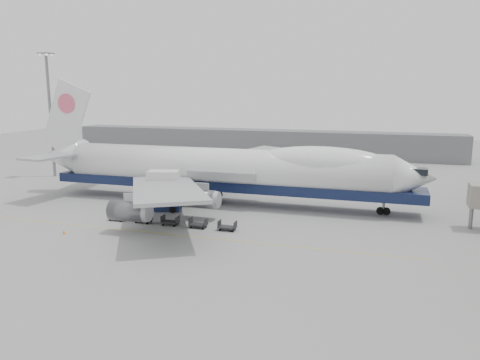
% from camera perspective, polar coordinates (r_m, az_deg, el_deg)
% --- Properties ---
extents(ground, '(260.00, 260.00, 0.00)m').
position_cam_1_polar(ground, '(65.22, -5.65, -5.15)').
color(ground, gray).
rests_on(ground, ground).
extents(apron_line, '(60.00, 0.15, 0.01)m').
position_cam_1_polar(apron_line, '(59.98, -7.88, -6.63)').
color(apron_line, gold).
rests_on(apron_line, ground).
extents(hangar, '(110.00, 8.00, 7.00)m').
position_cam_1_polar(hangar, '(133.06, 2.09, 4.65)').
color(hangar, slate).
rests_on(hangar, ground).
extents(floodlight_mast, '(2.40, 2.40, 25.43)m').
position_cam_1_polar(floodlight_mast, '(105.45, -22.16, 8.09)').
color(floodlight_mast, slate).
rests_on(floodlight_mast, ground).
extents(airliner, '(67.00, 55.30, 19.98)m').
position_cam_1_polar(airliner, '(74.70, -1.70, 1.38)').
color(airliner, white).
rests_on(airliner, ground).
extents(catering_truck, '(5.39, 4.26, 6.09)m').
position_cam_1_polar(catering_truck, '(71.41, -9.27, -0.98)').
color(catering_truck, '#19234B').
rests_on(catering_truck, ground).
extents(traffic_cone, '(0.37, 0.37, 0.55)m').
position_cam_1_polar(traffic_cone, '(63.72, -20.68, -5.96)').
color(traffic_cone, orange).
rests_on(traffic_cone, ground).
extents(dolly_0, '(2.30, 1.35, 1.30)m').
position_cam_1_polar(dolly_0, '(67.92, -14.71, -4.35)').
color(dolly_0, '#2D2D30').
rests_on(dolly_0, ground).
extents(dolly_1, '(2.30, 1.35, 1.30)m').
position_cam_1_polar(dolly_1, '(65.90, -11.69, -4.68)').
color(dolly_1, '#2D2D30').
rests_on(dolly_1, ground).
extents(dolly_2, '(2.30, 1.35, 1.30)m').
position_cam_1_polar(dolly_2, '(64.07, -8.49, -5.02)').
color(dolly_2, '#2D2D30').
rests_on(dolly_2, ground).
extents(dolly_3, '(2.30, 1.35, 1.30)m').
position_cam_1_polar(dolly_3, '(62.46, -5.11, -5.36)').
color(dolly_3, '#2D2D30').
rests_on(dolly_3, ground).
extents(dolly_4, '(2.30, 1.35, 1.30)m').
position_cam_1_polar(dolly_4, '(61.08, -1.56, -5.69)').
color(dolly_4, '#2D2D30').
rests_on(dolly_4, ground).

